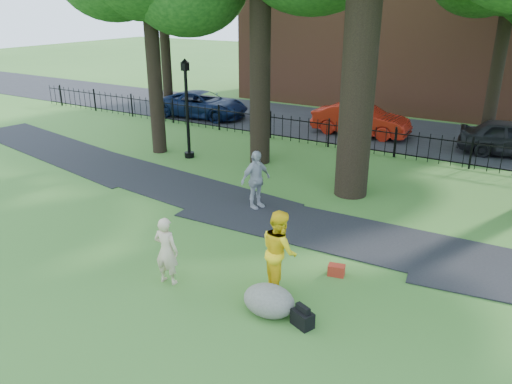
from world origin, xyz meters
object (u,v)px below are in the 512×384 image
Objects in this scene: woman at (166,251)px; boulder at (269,298)px; red_sedan at (361,120)px; man at (279,251)px; lamppost at (187,110)px.

boulder is (2.62, 0.19, -0.49)m from woman.
red_sedan is at bearing -94.08° from woman.
man is 10.77m from lamppost.
woman is 2.61m from man.
man is 0.41× the size of red_sedan.
boulder is 11.68m from lamppost.
lamppost is 0.87× the size of red_sedan.
man is at bearing -161.96° from woman.
lamppost reaches higher than woman.
lamppost is 8.82m from red_sedan.
man is at bearing -33.47° from lamppost.
woman reaches higher than boulder.
woman is at bearing -175.92° from boulder.
woman is at bearing -178.12° from red_sedan.
red_sedan is (-3.56, 15.20, 0.43)m from boulder.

